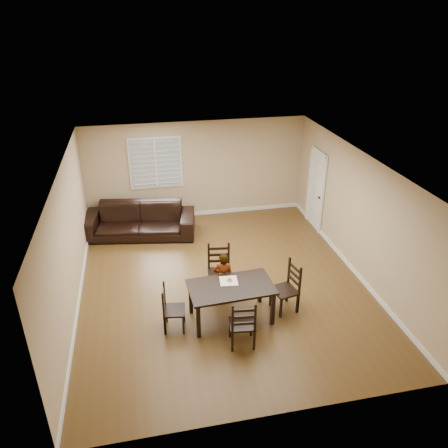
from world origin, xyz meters
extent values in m
plane|color=brown|center=(0.00, 0.00, 0.00)|extent=(7.00, 7.00, 0.00)
cube|color=tan|center=(0.00, 3.50, 1.35)|extent=(6.00, 0.04, 2.70)
cube|color=tan|center=(0.00, -3.50, 1.35)|extent=(6.00, 0.04, 2.70)
cube|color=tan|center=(-3.00, 0.00, 1.35)|extent=(0.04, 7.00, 2.70)
cube|color=tan|center=(3.00, 0.00, 1.35)|extent=(0.04, 7.00, 2.70)
cube|color=white|center=(0.00, 0.00, 2.70)|extent=(6.00, 7.00, 0.04)
cube|color=white|center=(-1.10, 3.45, 1.65)|extent=(1.40, 0.08, 1.40)
cube|color=white|center=(2.97, 2.20, 1.02)|extent=(0.06, 0.94, 2.05)
cylinder|color=#332114|center=(2.94, 1.90, 0.95)|extent=(0.06, 0.06, 0.02)
cube|color=white|center=(0.00, 3.48, 0.05)|extent=(6.00, 0.03, 0.10)
cube|color=white|center=(-2.98, 0.00, 0.05)|extent=(0.03, 7.00, 0.10)
cube|color=white|center=(2.98, 0.00, 0.05)|extent=(0.03, 7.00, 0.10)
cube|color=black|center=(-0.08, -1.20, 0.72)|extent=(1.62, 0.97, 0.04)
cube|color=black|center=(-0.76, -1.60, 0.35)|extent=(0.07, 0.07, 0.69)
cube|color=black|center=(0.65, -1.52, 0.35)|extent=(0.07, 0.07, 0.69)
cube|color=black|center=(-0.80, -0.87, 0.35)|extent=(0.07, 0.07, 0.69)
cube|color=black|center=(0.61, -0.79, 0.35)|extent=(0.07, 0.07, 0.69)
cube|color=black|center=(-0.12, -0.31, 0.46)|extent=(0.53, 0.50, 0.04)
cube|color=black|center=(-0.10, -0.11, 0.53)|extent=(0.48, 0.10, 1.06)
cube|color=black|center=(-0.35, -0.47, 0.22)|extent=(0.05, 0.05, 0.43)
cube|color=black|center=(0.05, -0.53, 0.22)|extent=(0.05, 0.05, 0.43)
cube|color=black|center=(-0.30, -0.09, 0.22)|extent=(0.05, 0.05, 0.43)
cube|color=black|center=(0.10, -0.15, 0.22)|extent=(0.05, 0.05, 0.43)
cube|color=black|center=(-0.04, -1.91, 0.42)|extent=(0.48, 0.46, 0.04)
cube|color=black|center=(-0.06, -2.10, 0.49)|extent=(0.44, 0.09, 0.98)
cube|color=black|center=(0.17, -1.76, 0.20)|extent=(0.04, 0.04, 0.40)
cube|color=black|center=(-0.21, -1.72, 0.20)|extent=(0.04, 0.04, 0.40)
cube|color=black|center=(0.13, -2.11, 0.20)|extent=(0.04, 0.04, 0.40)
cube|color=black|center=(-0.25, -2.07, 0.20)|extent=(0.04, 0.04, 0.40)
cube|color=black|center=(-1.16, -1.25, 0.40)|extent=(0.44, 0.47, 0.04)
cube|color=black|center=(-1.33, -1.23, 0.46)|extent=(0.10, 0.41, 0.92)
cube|color=black|center=(-1.02, -1.46, 0.19)|extent=(0.04, 0.04, 0.38)
cube|color=black|center=(-0.97, -1.10, 0.19)|extent=(0.04, 0.04, 0.38)
cube|color=black|center=(-1.35, -1.41, 0.19)|extent=(0.04, 0.04, 0.38)
cube|color=black|center=(-1.30, -1.05, 0.19)|extent=(0.04, 0.04, 0.38)
cube|color=black|center=(1.00, -1.14, 0.44)|extent=(0.52, 0.54, 0.04)
cube|color=black|center=(1.20, -1.10, 0.52)|extent=(0.13, 0.46, 1.03)
cube|color=black|center=(0.78, -0.98, 0.21)|extent=(0.05, 0.05, 0.42)
cube|color=black|center=(0.86, -1.37, 0.21)|extent=(0.05, 0.05, 0.42)
cube|color=black|center=(1.15, -0.90, 0.21)|extent=(0.05, 0.05, 0.42)
cube|color=black|center=(1.23, -1.30, 0.21)|extent=(0.05, 0.05, 0.42)
imported|color=gray|center=(-0.11, -0.63, 0.55)|extent=(0.44, 0.33, 1.11)
cube|color=#F0E5CE|center=(-0.09, -1.02, 0.74)|extent=(0.36, 0.36, 0.00)
torus|color=#B37140|center=(-0.07, -1.02, 0.76)|extent=(0.10, 0.10, 0.03)
torus|color=white|center=(-0.07, -1.02, 0.77)|extent=(0.09, 0.09, 0.02)
imported|color=black|center=(-1.66, 2.61, 0.41)|extent=(2.96, 1.56, 0.82)
camera|label=1|loc=(-1.57, -7.73, 5.42)|focal=35.00mm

